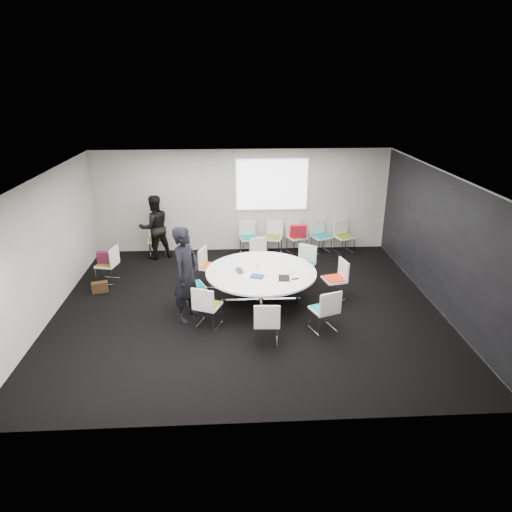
{
  "coord_description": "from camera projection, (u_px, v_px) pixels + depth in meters",
  "views": [
    {
      "loc": [
        -0.3,
        -8.63,
        4.57
      ],
      "look_at": [
        0.2,
        0.4,
        1.0
      ],
      "focal_mm": 32.0,
      "sensor_mm": 36.0,
      "label": 1
    }
  ],
  "objects": [
    {
      "name": "conference_table",
      "position": [
        261.0,
        279.0,
        9.72
      ],
      "size": [
        2.35,
        2.35,
        0.73
      ],
      "color": "silver",
      "rests_on": "ground"
    },
    {
      "name": "chair_back_b",
      "position": [
        273.0,
        244.0,
        12.57
      ],
      "size": [
        0.57,
        0.56,
        0.88
      ],
      "rotation": [
        0.0,
        0.0,
        2.84
      ],
      "color": "silver",
      "rests_on": "ground"
    },
    {
      "name": "chair_back_a",
      "position": [
        249.0,
        244.0,
        12.56
      ],
      "size": [
        0.53,
        0.52,
        0.88
      ],
      "rotation": [
        0.0,
        0.0,
        3.31
      ],
      "color": "silver",
      "rests_on": "ground"
    },
    {
      "name": "red_jacket",
      "position": [
        298.0,
        231.0,
        12.26
      ],
      "size": [
        0.44,
        0.17,
        0.36
      ],
      "primitive_type": "cube",
      "rotation": [
        0.17,
        0.0,
        0.02
      ],
      "color": "#AF1526",
      "rests_on": "chair_back_c"
    },
    {
      "name": "chair_ring_h",
      "position": [
        324.0,
        318.0,
        8.72
      ],
      "size": [
        0.59,
        0.58,
        0.88
      ],
      "rotation": [
        0.0,
        0.0,
        6.64
      ],
      "color": "silver",
      "rests_on": "ground"
    },
    {
      "name": "chair_spare_left",
      "position": [
        108.0,
        271.0,
        10.8
      ],
      "size": [
        0.53,
        0.54,
        0.88
      ],
      "rotation": [
        0.0,
        0.0,
        1.36
      ],
      "color": "silver",
      "rests_on": "ground"
    },
    {
      "name": "chair_back_e",
      "position": [
        344.0,
        242.0,
        12.65
      ],
      "size": [
        0.59,
        0.58,
        0.88
      ],
      "rotation": [
        0.0,
        0.0,
        3.5
      ],
      "color": "silver",
      "rests_on": "ground"
    },
    {
      "name": "chair_back_c",
      "position": [
        296.0,
        243.0,
        12.63
      ],
      "size": [
        0.6,
        0.59,
        0.88
      ],
      "rotation": [
        0.0,
        0.0,
        3.54
      ],
      "color": "silver",
      "rests_on": "ground"
    },
    {
      "name": "tablet_folio",
      "position": [
        257.0,
        276.0,
        9.37
      ],
      "size": [
        0.31,
        0.27,
        0.03
      ],
      "primitive_type": "cube",
      "rotation": [
        0.0,
        0.0,
        -0.32
      ],
      "color": "navy",
      "rests_on": "conference_table"
    },
    {
      "name": "chair_ring_d",
      "position": [
        211.0,
        274.0,
        10.66
      ],
      "size": [
        0.58,
        0.59,
        0.88
      ],
      "rotation": [
        0.0,
        0.0,
        4.36
      ],
      "color": "silver",
      "rests_on": "ground"
    },
    {
      "name": "notebook_black",
      "position": [
        284.0,
        278.0,
        9.3
      ],
      "size": [
        0.25,
        0.32,
        0.02
      ],
      "primitive_type": "cube",
      "rotation": [
        0.0,
        0.0,
        -0.09
      ],
      "color": "black",
      "rests_on": "conference_table"
    },
    {
      "name": "chair_ring_f",
      "position": [
        208.0,
        314.0,
        8.86
      ],
      "size": [
        0.6,
        0.59,
        0.88
      ],
      "rotation": [
        0.0,
        0.0,
        5.89
      ],
      "color": "silver",
      "rests_on": "ground"
    },
    {
      "name": "chair_ring_g",
      "position": [
        267.0,
        330.0,
        8.28
      ],
      "size": [
        0.48,
        0.47,
        0.88
      ],
      "rotation": [
        0.0,
        0.0,
        6.23
      ],
      "color": "silver",
      "rests_on": "ground"
    },
    {
      "name": "phone",
      "position": [
        295.0,
        279.0,
        9.27
      ],
      "size": [
        0.15,
        0.11,
        0.01
      ],
      "primitive_type": "cube",
      "rotation": [
        0.0,
        0.0,
        0.32
      ],
      "color": "black",
      "rests_on": "conference_table"
    },
    {
      "name": "person_back",
      "position": [
        155.0,
        227.0,
        12.05
      ],
      "size": [
        1.03,
        0.94,
        1.72
      ],
      "primitive_type": "imported",
      "rotation": [
        0.0,
        0.0,
        3.58
      ],
      "color": "black",
      "rests_on": "ground"
    },
    {
      "name": "projection_screen",
      "position": [
        272.0,
        185.0,
        12.29
      ],
      "size": [
        1.9,
        0.03,
        1.35
      ],
      "primitive_type": "cube",
      "color": "white",
      "rests_on": "room_shell"
    },
    {
      "name": "chair_back_d",
      "position": [
        321.0,
        242.0,
        12.66
      ],
      "size": [
        0.6,
        0.59,
        0.88
      ],
      "rotation": [
        0.0,
        0.0,
        3.55
      ],
      "color": "silver",
      "rests_on": "ground"
    },
    {
      "name": "brown_bag",
      "position": [
        100.0,
        287.0,
        10.33
      ],
      "size": [
        0.39,
        0.26,
        0.24
      ],
      "primitive_type": "cube",
      "rotation": [
        0.0,
        0.0,
        0.29
      ],
      "color": "#372211",
      "rests_on": "ground"
    },
    {
      "name": "laptop",
      "position": [
        242.0,
        270.0,
        9.66
      ],
      "size": [
        0.26,
        0.35,
        0.02
      ],
      "primitive_type": "imported",
      "rotation": [
        0.0,
        0.0,
        1.78
      ],
      "color": "#333338",
      "rests_on": "conference_table"
    },
    {
      "name": "chair_person_back",
      "position": [
        157.0,
        246.0,
        12.42
      ],
      "size": [
        0.52,
        0.51,
        0.88
      ],
      "rotation": [
        0.0,
        0.0,
        3.29
      ],
      "color": "silver",
      "rests_on": "ground"
    },
    {
      "name": "laptop_lid",
      "position": [
        235.0,
        266.0,
        9.57
      ],
      "size": [
        0.09,
        0.29,
        0.22
      ],
      "primitive_type": "cube",
      "rotation": [
        0.0,
        0.0,
        1.32
      ],
      "color": "silver",
      "rests_on": "conference_table"
    },
    {
      "name": "papers_right",
      "position": [
        286.0,
        266.0,
        9.9
      ],
      "size": [
        0.36,
        0.33,
        0.0
      ],
      "primitive_type": "cube",
      "rotation": [
        0.0,
        0.0,
        0.51
      ],
      "color": "white",
      "rests_on": "conference_table"
    },
    {
      "name": "papers_front",
      "position": [
        290.0,
        272.0,
        9.62
      ],
      "size": [
        0.31,
        0.22,
        0.0
      ],
      "primitive_type": "cube",
      "rotation": [
        0.0,
        0.0,
        -0.03
      ],
      "color": "silver",
      "rests_on": "conference_table"
    },
    {
      "name": "person_main",
      "position": [
        186.0,
        274.0,
        8.91
      ],
      "size": [
        0.72,
        0.84,
        1.94
      ],
      "primitive_type": "imported",
      "rotation": [
        0.0,
        0.0,
        1.14
      ],
      "color": "black",
      "rests_on": "ground"
    },
    {
      "name": "chair_ring_e",
      "position": [
        193.0,
        293.0,
        9.68
      ],
      "size": [
        0.59,
        0.6,
        0.88
      ],
      "rotation": [
        0.0,
        0.0,
        5.12
      ],
      "color": "silver",
      "rests_on": "ground"
    },
    {
      "name": "chair_ring_b",
      "position": [
        303.0,
        271.0,
        10.79
      ],
      "size": [
        0.63,
        0.63,
        0.88
      ],
      "rotation": [
        0.0,
        0.0,
        2.54
      ],
      "color": "silver",
      "rests_on": "ground"
    },
    {
      "name": "room_shell",
      "position": [
        252.0,
        245.0,
        9.2
      ],
      "size": [
        8.08,
        7.08,
        2.88
      ],
      "color": "black",
      "rests_on": "ground"
    },
    {
      "name": "chair_ring_a",
      "position": [
        334.0,
        286.0,
        10.01
      ],
      "size": [
        0.54,
        0.55,
        0.88
      ],
      "rotation": [
        0.0,
        0.0,
        1.79
      ],
      "color": "silver",
      "rests_on": "ground"
    },
    {
      "name": "maroon_bag",
      "position": [
        106.0,
        257.0,
        10.68
      ],
      "size": [
        0.41,
        0.17,
        0.28
      ],
      "primitive_type": "cube",
      "rotation": [
        0.0,
        0.0,
        -0.09
      ],
      "color": "#571730",
      "rests_on": "chair_spare_left"
    },
    {
      "name": "cup",
      "position": [
        257.0,
        266.0,
        9.82
      ],
      "size": [
        0.08,
        0.08,
        0.09
      ],
      "primitive_type": "cylinder",
      "color": "white",
      "rests_on": "conference_table"
    },
    {
      "name": "chair_ring_c",
      "position": [
        261.0,
        263.0,
        11.26
      ],
      "size": [
        0.6,
        0.59,
        0.88
      ],
      "rotation": [
        0.0,
        0.0,
        3.53
      ],
      "color": "silver",
      "rests_on": "ground"
    }
  ]
}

